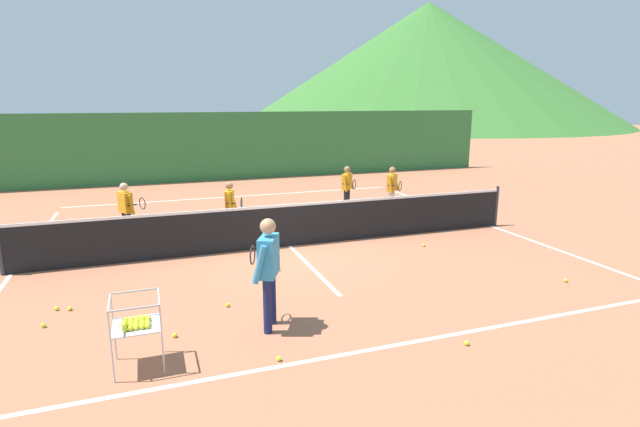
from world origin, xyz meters
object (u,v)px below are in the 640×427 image
student_0 (126,206)px  tennis_ball_8 (57,308)px  student_3 (392,186)px  tennis_ball_7 (424,245)px  tennis_ball_10 (467,343)px  instructor (268,263)px  tennis_ball_0 (70,309)px  tennis_ball_4 (279,358)px  student_2 (347,185)px  tennis_ball_6 (43,325)px  tennis_ball_2 (279,269)px  tennis_ball_9 (566,280)px  tennis_net (289,225)px  student_1 (230,204)px  tennis_ball_3 (264,294)px  tennis_ball_11 (175,335)px  ball_cart (136,323)px  tennis_ball_1 (228,305)px

student_0 → tennis_ball_8: bearing=-104.3°
student_3 → tennis_ball_8: size_ratio=20.22×
tennis_ball_7 → tennis_ball_10: same height
student_0 → instructor: bearing=-70.0°
tennis_ball_0 → tennis_ball_4: (2.71, -2.59, 0.00)m
student_2 → tennis_ball_6: 9.07m
tennis_ball_2 → tennis_ball_9: (4.76, -2.35, 0.00)m
tennis_net → tennis_ball_6: bearing=-148.7°
instructor → student_1: 5.15m
student_2 → student_3: 1.32m
tennis_ball_0 → tennis_ball_3: 3.05m
tennis_ball_11 → tennis_ball_7: bearing=25.4°
tennis_ball_3 → tennis_ball_10: (2.18, -2.62, 0.00)m
ball_cart → tennis_ball_9: size_ratio=13.22×
tennis_ball_4 → tennis_ball_9: same height
tennis_ball_8 → tennis_ball_10: same height
student_1 → tennis_ball_0: bearing=-131.8°
tennis_ball_0 → tennis_ball_4: size_ratio=1.00×
student_1 → tennis_ball_10: bearing=-72.6°
tennis_ball_0 → tennis_ball_1: (2.36, -0.69, 0.00)m
tennis_ball_1 → tennis_ball_2: 1.85m
student_0 → tennis_ball_10: bearing=-57.8°
tennis_ball_11 → ball_cart: bearing=-125.0°
student_3 → tennis_ball_3: size_ratio=20.22×
student_2 → student_3: student_3 is taller
student_0 → tennis_ball_2: 4.35m
student_1 → tennis_ball_9: student_1 is taller
tennis_net → tennis_ball_7: bearing=-20.2°
instructor → student_1: size_ratio=1.23×
tennis_ball_1 → tennis_ball_7: bearing=21.5°
tennis_ball_6 → tennis_ball_9: bearing=-7.4°
student_2 → tennis_ball_9: size_ratio=19.89×
tennis_net → tennis_ball_1: (-1.87, -2.90, -0.47)m
tennis_net → tennis_ball_1: bearing=-122.8°
student_1 → tennis_ball_11: student_1 is taller
tennis_ball_6 → tennis_ball_3: bearing=1.8°
student_3 → tennis_ball_0: size_ratio=20.22×
student_0 → tennis_ball_3: student_0 is taller
student_2 → tennis_ball_2: 5.49m
student_3 → student_1: bearing=-170.2°
tennis_ball_6 → tennis_ball_10: (5.48, -2.52, 0.00)m
tennis_ball_3 → tennis_ball_8: (-3.22, 0.50, 0.00)m
student_0 → tennis_ball_4: size_ratio=20.22×
student_0 → tennis_ball_9: (7.55, -5.59, -0.79)m
ball_cart → tennis_ball_11: (0.46, 0.66, -0.55)m
tennis_ball_4 → tennis_ball_10: 2.53m
tennis_ball_0 → tennis_ball_8: (-0.20, 0.07, 0.00)m
student_1 → tennis_ball_8: size_ratio=19.60×
tennis_ball_10 → ball_cart: bearing=167.8°
student_0 → student_2: 6.14m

